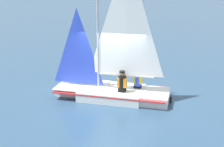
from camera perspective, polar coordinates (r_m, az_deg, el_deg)
name	(u,v)px	position (r m, az deg, el deg)	size (l,w,h in m)	color
ground_plane	(112,97)	(12.09, 0.00, -4.36)	(260.00, 260.00, 0.00)	#2D4C6B
sailboat_main	(113,80)	(11.83, 0.12, -1.12)	(1.88, 4.46, 5.46)	white
sailor_helm	(122,85)	(11.56, 1.85, -2.06)	(0.32, 0.35, 1.16)	black
sailor_crew	(138,81)	(12.00, 4.74, -1.38)	(0.32, 0.35, 1.16)	black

